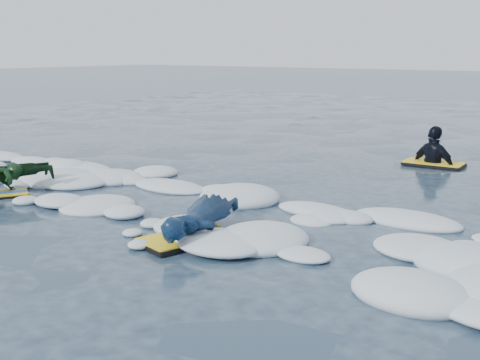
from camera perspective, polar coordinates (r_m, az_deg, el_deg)
name	(u,v)px	position (r m, az deg, el deg)	size (l,w,h in m)	color
ground	(170,224)	(7.46, -6.67, -4.16)	(120.00, 120.00, 0.00)	#1B2D40
foam_band	(221,207)	(8.22, -1.77, -2.54)	(12.00, 3.10, 0.30)	white
prone_woman_unit	(199,219)	(6.85, -3.94, -3.76)	(0.99, 1.67, 0.41)	black
prone_child_unit	(9,179)	(9.43, -21.04, 0.08)	(1.04, 1.36, 0.48)	black
waiting_rider_unit	(433,169)	(11.64, 17.86, 1.03)	(1.09, 0.63, 1.59)	black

